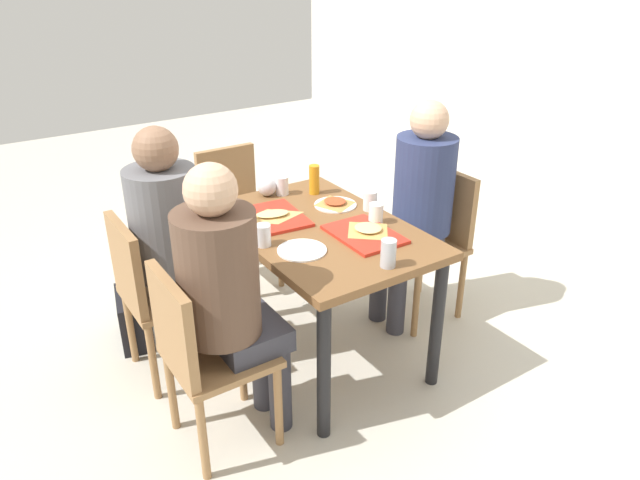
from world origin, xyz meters
TOP-DOWN VIEW (x-y plane):
  - ground_plane at (0.00, 0.00)m, footprint 10.00×10.00m
  - main_table at (0.00, 0.00)m, footprint 1.15×0.76m
  - chair_near_left at (-0.29, -0.76)m, footprint 0.40×0.40m
  - chair_near_right at (0.29, -0.76)m, footprint 0.40×0.40m
  - chair_far_side at (0.00, 0.76)m, footprint 0.40×0.40m
  - chair_left_end at (-0.96, 0.00)m, footprint 0.40×0.40m
  - person_in_red at (-0.29, -0.62)m, footprint 0.32×0.42m
  - person_in_brown_jacket at (0.29, -0.62)m, footprint 0.32×0.42m
  - person_far_side at (-0.00, 0.62)m, footprint 0.32×0.42m
  - tray_red_near at (-0.20, -0.13)m, footprint 0.38×0.29m
  - tray_red_far at (0.20, 0.11)m, footprint 0.36×0.27m
  - paper_plate_center at (-0.17, 0.21)m, footprint 0.22×0.22m
  - paper_plate_near_edge at (0.17, -0.21)m, footprint 0.22×0.22m
  - pizza_slice_a at (-0.20, -0.15)m, footprint 0.19×0.26m
  - pizza_slice_b at (0.19, 0.14)m, footprint 0.20×0.19m
  - pizza_slice_c at (-0.18, 0.21)m, footprint 0.22×0.21m
  - plastic_cup_a at (-0.03, 0.32)m, footprint 0.07×0.07m
  - plastic_cup_b at (0.03, -0.32)m, footprint 0.07×0.07m
  - plastic_cup_c at (-0.46, 0.06)m, footprint 0.07×0.07m
  - plastic_cup_d at (0.12, 0.25)m, footprint 0.07×0.07m
  - soda_can at (0.49, 0.02)m, footprint 0.07×0.07m
  - condiment_bottle at (-0.37, 0.21)m, footprint 0.06×0.06m
  - foil_bundle at (-0.49, -0.02)m, footprint 0.10×0.10m
  - handbag at (-0.64, -0.78)m, footprint 0.35×0.23m

SIDE VIEW (x-z plane):
  - ground_plane at x=0.00m, z-range -0.02..0.00m
  - handbag at x=-0.64m, z-range 0.00..0.28m
  - chair_near_left at x=-0.29m, z-range 0.07..0.92m
  - chair_near_right at x=0.29m, z-range 0.07..0.92m
  - chair_far_side at x=0.00m, z-range 0.07..0.92m
  - chair_left_end at x=-0.96m, z-range 0.07..0.92m
  - main_table at x=0.00m, z-range 0.26..0.99m
  - paper_plate_center at x=-0.17m, z-range 0.73..0.74m
  - paper_plate_near_edge at x=0.17m, z-range 0.73..0.74m
  - tray_red_near at x=-0.20m, z-range 0.73..0.75m
  - tray_red_far at x=0.20m, z-range 0.73..0.75m
  - person_in_red at x=-0.29m, z-range 0.11..1.37m
  - person_in_brown_jacket at x=0.29m, z-range 0.11..1.37m
  - person_far_side at x=0.00m, z-range 0.11..1.37m
  - pizza_slice_c at x=-0.18m, z-range 0.74..0.76m
  - pizza_slice_a at x=-0.20m, z-range 0.74..0.77m
  - pizza_slice_b at x=0.19m, z-range 0.74..0.77m
  - plastic_cup_a at x=-0.03m, z-range 0.73..0.83m
  - plastic_cup_b at x=0.03m, z-range 0.73..0.83m
  - plastic_cup_c at x=-0.46m, z-range 0.73..0.83m
  - plastic_cup_d at x=0.12m, z-range 0.73..0.83m
  - foil_bundle at x=-0.49m, z-range 0.73..0.83m
  - soda_can at x=0.49m, z-range 0.73..0.85m
  - condiment_bottle at x=-0.37m, z-range 0.73..0.89m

